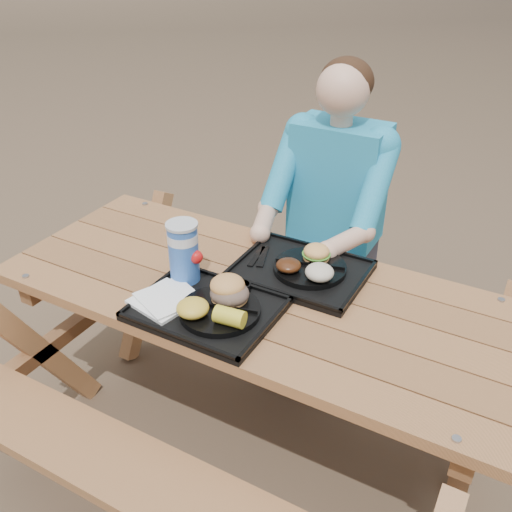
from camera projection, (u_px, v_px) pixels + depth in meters
The scene contains 18 objects.
ground at pixel (256, 438), 2.35m from camera, with size 60.00×60.00×0.00m, color #999999.
picnic_table at pixel (256, 370), 2.15m from camera, with size 1.80×1.49×0.75m, color #999999, non-canonical shape.
tray_near at pixel (206, 310), 1.84m from camera, with size 0.45×0.35×0.02m, color black.
tray_far at pixel (301, 272), 2.03m from camera, with size 0.45×0.35×0.02m, color black.
plate_near at pixel (220, 310), 1.80m from camera, with size 0.26×0.26×0.02m, color black.
plate_far at pixel (310, 268), 2.02m from camera, with size 0.26×0.26×0.02m, color black.
napkin_stack at pixel (164, 299), 1.85m from camera, with size 0.18×0.18×0.02m, color white.
soda_cup at pixel (184, 253), 1.92m from camera, with size 0.10×0.10×0.21m, color #174CAF.
condiment_bbq at pixel (224, 285), 1.91m from camera, with size 0.05×0.05×0.03m, color black.
condiment_mustard at pixel (243, 288), 1.90m from camera, with size 0.06×0.06×0.03m, color yellow.
sandwich at pixel (229, 284), 1.80m from camera, with size 0.12×0.12×0.12m, color #DB934D, non-canonical shape.
mac_cheese at pixel (193, 308), 1.75m from camera, with size 0.10×0.10×0.05m, color yellow.
corn_cob at pixel (230, 317), 1.71m from camera, with size 0.09×0.09×0.06m, color yellow, non-canonical shape.
cutlery_far at pixel (263, 256), 2.10m from camera, with size 0.03×0.15×0.01m, color black.
burger at pixel (317, 249), 2.03m from camera, with size 0.10×0.10×0.09m, color #F9AC57, non-canonical shape.
baked_beans at pixel (289, 265), 1.98m from camera, with size 0.09×0.09×0.04m, color #45200D.
potato_salad at pixel (319, 272), 1.92m from camera, with size 0.10×0.10×0.05m, color beige.
diner at pixel (333, 232), 2.54m from camera, with size 0.48×0.84×1.28m, color teal, non-canonical shape.
Camera 1 is at (0.79, -1.42, 1.86)m, focal length 40.00 mm.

